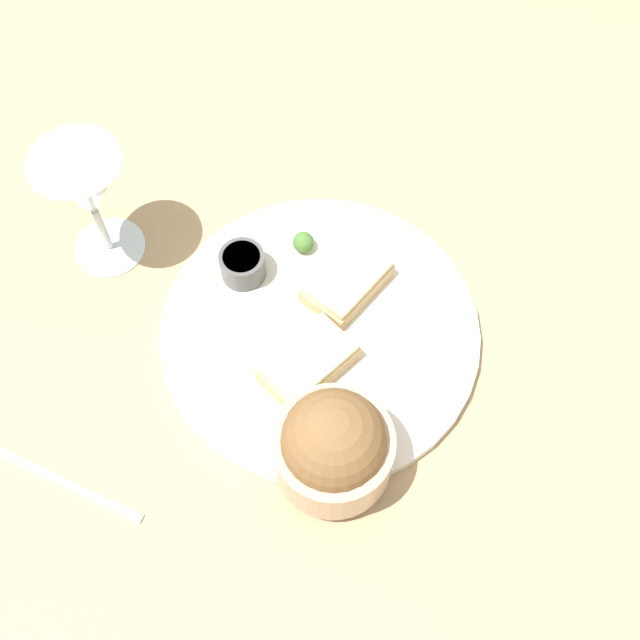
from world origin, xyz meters
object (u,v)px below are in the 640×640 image
object	(u,v)px
fork	(60,480)
cheese_toast_near	(305,362)
cheese_toast_far	(347,282)
wine_glass	(86,191)
sauce_ramekin	(242,264)
salad_bowl	(333,446)

from	to	relation	value
fork	cheese_toast_near	bearing A→B (deg)	-49.41
cheese_toast_near	cheese_toast_far	size ratio (longest dim) A/B	1.03
fork	cheese_toast_far	bearing A→B (deg)	-38.64
wine_glass	sauce_ramekin	bearing A→B (deg)	-90.36
sauce_ramekin	wine_glass	size ratio (longest dim) A/B	0.32
wine_glass	salad_bowl	bearing A→B (deg)	-120.77
salad_bowl	cheese_toast_far	size ratio (longest dim) A/B	1.05
salad_bowl	fork	distance (m)	0.26
salad_bowl	wine_glass	size ratio (longest dim) A/B	0.74
sauce_ramekin	cheese_toast_near	size ratio (longest dim) A/B	0.44
cheese_toast_near	cheese_toast_far	bearing A→B (deg)	-10.27
cheese_toast_near	wine_glass	distance (m)	0.27
wine_glass	cheese_toast_near	bearing A→B (deg)	-110.04
sauce_ramekin	cheese_toast_near	bearing A→B (deg)	-134.23
cheese_toast_far	wine_glass	world-z (taller)	wine_glass
salad_bowl	wine_glass	xyz separation A→B (m)	(0.17, 0.29, 0.04)
salad_bowl	cheese_toast_far	xyz separation A→B (m)	(0.18, 0.03, -0.03)
sauce_ramekin	fork	bearing A→B (deg)	158.03
sauce_ramekin	wine_glass	xyz separation A→B (m)	(0.00, 0.15, 0.07)
sauce_ramekin	wine_glass	bearing A→B (deg)	89.64
salad_bowl	sauce_ramekin	bearing A→B (deg)	38.93
sauce_ramekin	wine_glass	world-z (taller)	wine_glass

